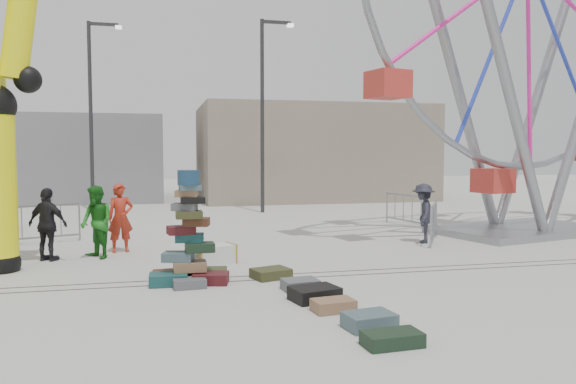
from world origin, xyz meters
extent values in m
plane|color=#9E9E99|center=(0.00, 0.00, 0.00)|extent=(90.00, 90.00, 0.00)
cube|color=#47443F|center=(0.00, 0.60, 0.00)|extent=(40.00, 0.04, 0.01)
cube|color=#47443F|center=(0.00, 1.00, 0.00)|extent=(40.00, 0.04, 0.01)
cube|color=gray|center=(7.00, 20.00, 2.50)|extent=(12.00, 8.00, 5.00)
cube|color=gray|center=(-6.00, 22.00, 2.20)|extent=(10.00, 8.00, 4.40)
cylinder|color=#2D2D30|center=(3.00, 13.00, 4.00)|extent=(0.16, 0.16, 8.00)
cube|color=#2D2D30|center=(3.60, 13.00, 7.90)|extent=(1.20, 0.15, 0.12)
cube|color=silver|center=(4.20, 13.00, 7.80)|extent=(0.25, 0.25, 0.12)
cylinder|color=#2D2D30|center=(-4.00, 15.00, 4.00)|extent=(0.16, 0.16, 8.00)
cube|color=#2D2D30|center=(-3.40, 15.00, 7.90)|extent=(1.20, 0.15, 0.12)
cube|color=silver|center=(-2.80, 15.00, 7.80)|extent=(0.25, 0.25, 0.12)
cube|color=#1A4C4E|center=(-1.12, 0.57, 0.11)|extent=(0.72, 0.51, 0.23)
cube|color=#4E1418|center=(-0.33, 0.51, 0.11)|extent=(0.75, 0.60, 0.21)
cube|color=#482817|center=(-1.09, 1.01, 0.10)|extent=(0.67, 0.50, 0.19)
cube|color=#3B3E1F|center=(-0.29, 0.95, 0.11)|extent=(0.70, 0.53, 0.21)
cube|color=#5B5E62|center=(-0.75, 0.27, 0.09)|extent=(0.63, 0.45, 0.18)
cube|color=black|center=(-0.67, 1.16, 0.10)|extent=(0.65, 0.50, 0.19)
cube|color=#8F6848|center=(-0.72, 0.67, 0.33)|extent=(0.62, 0.43, 0.19)
cube|color=#485F68|center=(-0.93, 0.72, 0.51)|extent=(0.65, 0.53, 0.18)
cube|color=#1A2E1D|center=(-0.52, 0.64, 0.69)|extent=(0.56, 0.39, 0.18)
cube|color=#1A4C4E|center=(-0.70, 0.80, 0.86)|extent=(0.57, 0.42, 0.16)
cube|color=#4E1418|center=(-0.87, 0.77, 1.02)|extent=(0.56, 0.43, 0.16)
cube|color=#482817|center=(-0.58, 0.70, 1.18)|extent=(0.55, 0.44, 0.16)
cube|color=#3B3E1F|center=(-0.72, 0.63, 1.33)|extent=(0.50, 0.35, 0.14)
cube|color=#5B5E62|center=(-0.80, 0.75, 1.47)|extent=(0.53, 0.44, 0.14)
cube|color=black|center=(-0.64, 0.67, 1.60)|extent=(0.46, 0.32, 0.12)
cube|color=#8F6848|center=(-0.76, 0.72, 1.72)|extent=(0.47, 0.35, 0.12)
cube|color=#485F68|center=(-0.69, 0.64, 1.84)|extent=(0.43, 0.30, 0.11)
cylinder|color=navy|center=(-0.72, 0.67, 2.03)|extent=(0.42, 0.42, 0.28)
sphere|color=black|center=(-4.56, 2.64, 0.16)|extent=(0.83, 0.83, 0.83)
cylinder|color=#FDF90D|center=(-4.02, 2.67, 5.23)|extent=(0.93, 0.62, 2.45)
sphere|color=black|center=(-3.91, 2.68, 4.03)|extent=(0.57, 0.57, 0.57)
cube|color=gray|center=(9.69, 5.13, 0.10)|extent=(5.76, 4.26, 0.21)
cylinder|color=gray|center=(8.31, 3.83, 4.13)|extent=(3.56, 1.17, 8.38)
cylinder|color=gray|center=(7.86, 5.63, 4.13)|extent=(3.56, 1.17, 8.38)
cylinder|color=gray|center=(11.07, 6.44, 4.13)|extent=(3.56, 1.17, 8.38)
cube|color=#B63027|center=(9.69, 5.13, 1.55)|extent=(1.13, 1.13, 0.72)
cube|color=silver|center=(-0.07, 2.43, 0.21)|extent=(1.03, 0.81, 0.42)
cube|color=#3B3E1F|center=(0.89, 0.71, 0.10)|extent=(0.85, 0.74, 0.20)
cube|color=#5B5E62|center=(1.22, -0.35, 0.10)|extent=(0.68, 0.56, 0.20)
cube|color=black|center=(1.27, -1.12, 0.12)|extent=(0.90, 0.75, 0.24)
cube|color=#8F6848|center=(1.38, -1.81, 0.10)|extent=(0.70, 0.50, 0.19)
cube|color=#485F68|center=(1.62, -2.76, 0.11)|extent=(0.77, 0.60, 0.23)
cube|color=#1A2E1D|center=(1.64, -3.51, 0.10)|extent=(0.79, 0.48, 0.19)
imported|color=#AB2918|center=(-2.22, 4.49, 0.87)|extent=(0.70, 0.53, 1.73)
imported|color=#1B6E1B|center=(-2.72, 3.72, 0.87)|extent=(1.03, 1.07, 1.73)
imported|color=black|center=(-3.78, 3.65, 0.85)|extent=(1.08, 0.83, 1.70)
imported|color=#22232E|center=(5.89, 4.11, 0.83)|extent=(1.01, 1.23, 1.66)
camera|label=1|loc=(-1.29, -10.13, 2.50)|focal=35.00mm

